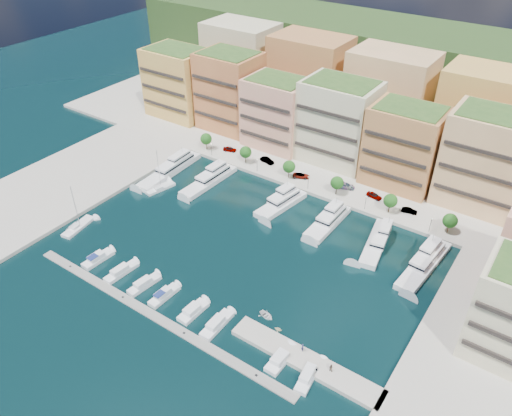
# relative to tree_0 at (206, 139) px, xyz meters

# --- Properties ---
(ground) EXTENTS (400.00, 400.00, 0.00)m
(ground) POSITION_rel_tree_0_xyz_m (40.00, -33.50, -4.74)
(ground) COLOR black
(ground) RESTS_ON ground
(north_quay) EXTENTS (220.00, 64.00, 2.00)m
(north_quay) POSITION_rel_tree_0_xyz_m (40.00, 28.50, -4.74)
(north_quay) COLOR #9E998E
(north_quay) RESTS_ON ground
(east_quay) EXTENTS (34.00, 76.00, 2.00)m
(east_quay) POSITION_rel_tree_0_xyz_m (102.00, -41.50, -4.74)
(east_quay) COLOR #9E998E
(east_quay) RESTS_ON ground
(west_quay) EXTENTS (34.00, 76.00, 2.00)m
(west_quay) POSITION_rel_tree_0_xyz_m (-22.00, -41.50, -4.74)
(west_quay) COLOR #9E998E
(west_quay) RESTS_ON ground
(hillside) EXTENTS (240.00, 40.00, 58.00)m
(hillside) POSITION_rel_tree_0_xyz_m (40.00, 76.50, -4.74)
(hillside) COLOR #1A3415
(hillside) RESTS_ON ground
(south_pontoon) EXTENTS (72.00, 2.20, 0.35)m
(south_pontoon) POSITION_rel_tree_0_xyz_m (37.00, -63.50, -4.74)
(south_pontoon) COLOR gray
(south_pontoon) RESTS_ON ground
(finger_pier) EXTENTS (32.00, 5.00, 2.00)m
(finger_pier) POSITION_rel_tree_0_xyz_m (70.00, -55.50, -4.74)
(finger_pier) COLOR #9E998E
(finger_pier) RESTS_ON ground
(apartment_0) EXTENTS (22.00, 16.50, 24.80)m
(apartment_0) POSITION_rel_tree_0_xyz_m (-26.00, 16.49, 8.57)
(apartment_0) COLOR gold
(apartment_0) RESTS_ON north_quay
(apartment_1) EXTENTS (20.00, 16.50, 26.80)m
(apartment_1) POSITION_rel_tree_0_xyz_m (-4.00, 18.49, 9.57)
(apartment_1) COLOR #BF783F
(apartment_1) RESTS_ON north_quay
(apartment_2) EXTENTS (20.00, 15.50, 22.80)m
(apartment_2) POSITION_rel_tree_0_xyz_m (17.00, 16.49, 7.57)
(apartment_2) COLOR tan
(apartment_2) RESTS_ON north_quay
(apartment_3) EXTENTS (22.00, 16.50, 25.80)m
(apartment_3) POSITION_rel_tree_0_xyz_m (38.00, 18.49, 9.07)
(apartment_3) COLOR beige
(apartment_3) RESTS_ON north_quay
(apartment_4) EXTENTS (20.00, 15.50, 23.80)m
(apartment_4) POSITION_rel_tree_0_xyz_m (60.00, 16.49, 8.07)
(apartment_4) COLOR #B57344
(apartment_4) RESTS_ON north_quay
(apartment_5) EXTENTS (22.00, 16.50, 26.80)m
(apartment_5) POSITION_rel_tree_0_xyz_m (82.00, 18.49, 9.57)
(apartment_5) COLOR #EBB27C
(apartment_5) RESTS_ON north_quay
(backblock_0) EXTENTS (26.00, 18.00, 30.00)m
(backblock_0) POSITION_rel_tree_0_xyz_m (-15.00, 40.50, 11.26)
(backblock_0) COLOR beige
(backblock_0) RESTS_ON north_quay
(backblock_1) EXTENTS (26.00, 18.00, 30.00)m
(backblock_1) POSITION_rel_tree_0_xyz_m (15.00, 40.50, 11.26)
(backblock_1) COLOR #B57344
(backblock_1) RESTS_ON north_quay
(backblock_2) EXTENTS (26.00, 18.00, 30.00)m
(backblock_2) POSITION_rel_tree_0_xyz_m (45.00, 40.50, 11.26)
(backblock_2) COLOR #EBB27C
(backblock_2) RESTS_ON north_quay
(backblock_3) EXTENTS (26.00, 18.00, 30.00)m
(backblock_3) POSITION_rel_tree_0_xyz_m (75.00, 40.50, 11.26)
(backblock_3) COLOR gold
(backblock_3) RESTS_ON north_quay
(tree_0) EXTENTS (3.80, 3.80, 5.65)m
(tree_0) POSITION_rel_tree_0_xyz_m (0.00, 0.00, 0.00)
(tree_0) COLOR #473323
(tree_0) RESTS_ON north_quay
(tree_1) EXTENTS (3.80, 3.80, 5.65)m
(tree_1) POSITION_rel_tree_0_xyz_m (16.00, 0.00, 0.00)
(tree_1) COLOR #473323
(tree_1) RESTS_ON north_quay
(tree_2) EXTENTS (3.80, 3.80, 5.65)m
(tree_2) POSITION_rel_tree_0_xyz_m (32.00, 0.00, 0.00)
(tree_2) COLOR #473323
(tree_2) RESTS_ON north_quay
(tree_3) EXTENTS (3.80, 3.80, 5.65)m
(tree_3) POSITION_rel_tree_0_xyz_m (48.00, 0.00, 0.00)
(tree_3) COLOR #473323
(tree_3) RESTS_ON north_quay
(tree_4) EXTENTS (3.80, 3.80, 5.65)m
(tree_4) POSITION_rel_tree_0_xyz_m (64.00, 0.00, 0.00)
(tree_4) COLOR #473323
(tree_4) RESTS_ON north_quay
(tree_5) EXTENTS (3.80, 3.80, 5.65)m
(tree_5) POSITION_rel_tree_0_xyz_m (80.00, 0.00, 0.00)
(tree_5) COLOR #473323
(tree_5) RESTS_ON north_quay
(lamppost_0) EXTENTS (0.30, 0.30, 4.20)m
(lamppost_0) POSITION_rel_tree_0_xyz_m (4.00, -2.30, -0.92)
(lamppost_0) COLOR black
(lamppost_0) RESTS_ON north_quay
(lamppost_1) EXTENTS (0.30, 0.30, 4.20)m
(lamppost_1) POSITION_rel_tree_0_xyz_m (22.00, -2.30, -0.92)
(lamppost_1) COLOR black
(lamppost_1) RESTS_ON north_quay
(lamppost_2) EXTENTS (0.30, 0.30, 4.20)m
(lamppost_2) POSITION_rel_tree_0_xyz_m (40.00, -2.30, -0.92)
(lamppost_2) COLOR black
(lamppost_2) RESTS_ON north_quay
(lamppost_3) EXTENTS (0.30, 0.30, 4.20)m
(lamppost_3) POSITION_rel_tree_0_xyz_m (58.00, -2.30, -0.92)
(lamppost_3) COLOR black
(lamppost_3) RESTS_ON north_quay
(lamppost_4) EXTENTS (0.30, 0.30, 4.20)m
(lamppost_4) POSITION_rel_tree_0_xyz_m (76.00, -2.30, -0.92)
(lamppost_4) COLOR black
(lamppost_4) RESTS_ON north_quay
(yacht_0) EXTENTS (5.83, 25.82, 7.30)m
(yacht_0) POSITION_rel_tree_0_xyz_m (-0.76, -16.24, -3.53)
(yacht_0) COLOR white
(yacht_0) RESTS_ON ground
(yacht_1) EXTENTS (5.53, 21.55, 7.30)m
(yacht_1) POSITION_rel_tree_0_xyz_m (13.19, -14.36, -3.65)
(yacht_1) COLOR white
(yacht_1) RESTS_ON ground
(yacht_3) EXTENTS (7.36, 18.06, 7.30)m
(yacht_3) POSITION_rel_tree_0_xyz_m (37.61, -12.53, -3.53)
(yacht_3) COLOR white
(yacht_3) RESTS_ON ground
(yacht_4) EXTENTS (5.18, 17.95, 7.30)m
(yacht_4) POSITION_rel_tree_0_xyz_m (52.45, -12.74, -3.65)
(yacht_4) COLOR white
(yacht_4) RESTS_ON ground
(yacht_5) EXTENTS (7.58, 19.94, 7.30)m
(yacht_5) POSITION_rel_tree_0_xyz_m (66.65, -13.43, -3.53)
(yacht_5) COLOR white
(yacht_5) RESTS_ON ground
(yacht_6) EXTENTS (6.53, 22.60, 7.30)m
(yacht_6) POSITION_rel_tree_0_xyz_m (79.36, -14.71, -3.53)
(yacht_6) COLOR white
(yacht_6) RESTS_ON ground
(cruiser_1) EXTENTS (3.13, 8.17, 2.66)m
(cruiser_1) POSITION_rel_tree_0_xyz_m (13.49, -58.11, -4.17)
(cruiser_1) COLOR white
(cruiser_1) RESTS_ON ground
(cruiser_2) EXTENTS (3.07, 8.91, 2.55)m
(cruiser_2) POSITION_rel_tree_0_xyz_m (21.67, -58.10, -4.20)
(cruiser_2) COLOR white
(cruiser_2) RESTS_ON ground
(cruiser_3) EXTENTS (3.27, 8.53, 2.55)m
(cruiser_3) POSITION_rel_tree_0_xyz_m (29.16, -58.09, -4.20)
(cruiser_3) COLOR white
(cruiser_3) RESTS_ON ground
(cruiser_4) EXTENTS (2.73, 8.02, 2.66)m
(cruiser_4) POSITION_rel_tree_0_xyz_m (35.34, -58.10, -4.17)
(cruiser_4) COLOR white
(cruiser_4) RESTS_ON ground
(cruiser_5) EXTENTS (3.12, 7.50, 2.55)m
(cruiser_5) POSITION_rel_tree_0_xyz_m (43.76, -58.08, -4.20)
(cruiser_5) COLOR white
(cruiser_5) RESTS_ON ground
(cruiser_6) EXTENTS (2.82, 8.73, 2.55)m
(cruiser_6) POSITION_rel_tree_0_xyz_m (50.22, -58.10, -4.20)
(cruiser_6) COLOR white
(cruiser_6) RESTS_ON ground
(cruiser_8) EXTENTS (2.93, 7.51, 2.55)m
(cruiser_8) POSITION_rel_tree_0_xyz_m (65.86, -58.08, -4.20)
(cruiser_8) COLOR white
(cruiser_8) RESTS_ON ground
(cruiser_9) EXTENTS (3.44, 8.90, 2.55)m
(cruiser_9) POSITION_rel_tree_0_xyz_m (72.15, -58.10, -4.20)
(cruiser_9) COLOR white
(cruiser_9) RESTS_ON ground
(sailboat_0) EXTENTS (4.45, 10.31, 13.20)m
(sailboat_0) POSITION_rel_tree_0_xyz_m (-1.08, -52.22, -4.44)
(sailboat_0) COLOR white
(sailboat_0) RESTS_ON ground
(sailboat_2) EXTENTS (4.78, 9.58, 13.20)m
(sailboat_2) POSITION_rel_tree_0_xyz_m (3.47, -25.98, -4.43)
(sailboat_2) COLOR white
(sailboat_2) RESTS_ON ground
(tender_1) EXTENTS (1.89, 1.69, 0.90)m
(tender_1) POSITION_rel_tree_0_xyz_m (61.36, -51.72, -4.29)
(tender_1) COLOR beige
(tender_1) RESTS_ON ground
(tender_0) EXTENTS (4.01, 3.26, 0.73)m
(tender_0) POSITION_rel_tree_0_xyz_m (57.23, -49.95, -4.38)
(tender_0) COLOR white
(tender_0) RESTS_ON ground
(car_0) EXTENTS (4.76, 3.16, 1.50)m
(car_0) POSITION_rel_tree_0_xyz_m (7.23, 3.22, -2.99)
(car_0) COLOR gray
(car_0) RESTS_ON north_quay
(car_1) EXTENTS (5.15, 2.55, 1.62)m
(car_1) POSITION_rel_tree_0_xyz_m (21.63, 3.82, -2.93)
(car_1) COLOR gray
(car_1) RESTS_ON north_quay
(car_2) EXTENTS (5.52, 4.00, 1.40)m
(car_2) POSITION_rel_tree_0_xyz_m (35.17, 2.07, -3.05)
(car_2) COLOR gray
(car_2) RESTS_ON north_quay
(car_3) EXTENTS (6.38, 4.11, 1.72)m
(car_3) POSITION_rel_tree_0_xyz_m (48.62, 4.25, -2.88)
(car_3) COLOR gray
(car_3) RESTS_ON north_quay
(car_4) EXTENTS (4.79, 2.57, 1.55)m
(car_4) POSITION_rel_tree_0_xyz_m (57.86, 4.34, -2.97)
(car_4) COLOR gray
(car_4) RESTS_ON north_quay
(car_5) EXTENTS (4.38, 2.23, 1.38)m
(car_5) POSITION_rel_tree_0_xyz_m (68.74, 2.86, -3.06)
(car_5) COLOR gray
(car_5) RESTS_ON north_quay
(person_0) EXTENTS (0.84, 0.79, 1.92)m
(person_0) POSITION_rel_tree_0_xyz_m (68.45, -54.09, -2.78)
(person_0) COLOR #232245
(person_0) RESTS_ON finger_pier
(person_1) EXTENTS (0.87, 0.69, 1.75)m
(person_1) POSITION_rel_tree_0_xyz_m (75.18, -55.10, -2.87)
(person_1) COLOR brown
(person_1) RESTS_ON finger_pier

